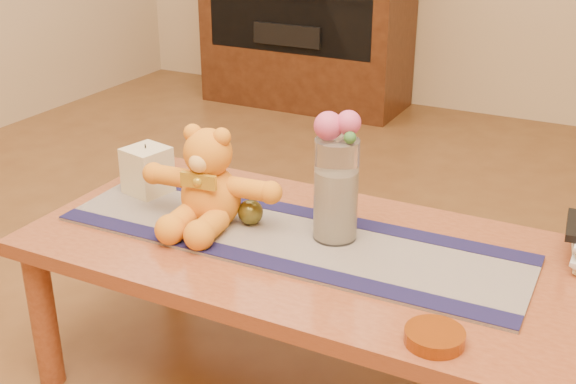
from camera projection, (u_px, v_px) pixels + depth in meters
The scene contains 24 objects.
coffee_table_top at pixel (306, 250), 1.84m from camera, with size 1.40×0.70×0.04m, color brown.
table_leg_fl at pixel (44, 318), 1.96m from camera, with size 0.07×0.07×0.41m, color brown.
table_leg_bl at pixel (171, 232), 2.43m from camera, with size 0.07×0.07×0.41m, color brown.
table_leg_br at pixel (575, 333), 1.90m from camera, with size 0.07×0.07×0.41m, color brown.
persian_runner at pixel (289, 237), 1.85m from camera, with size 1.20×0.35×0.01m, color #211946.
runner_border_near at pixel (262, 260), 1.73m from camera, with size 1.20×0.06×0.00m, color #151238.
runner_border_far at pixel (313, 214), 1.97m from camera, with size 1.20×0.06×0.00m, color #151238.
teddy_bear at pixel (210, 177), 1.88m from camera, with size 0.37×0.30×0.25m, color orange, non-canonical shape.
pillar_candle at pixel (147, 170), 2.08m from camera, with size 0.11×0.11×0.13m, color beige.
candle_wick at pixel (145, 146), 2.05m from camera, with size 0.00×0.00×0.01m, color black.
glass_vase at pixel (336, 190), 1.79m from camera, with size 0.11×0.11×0.26m, color silver.
potpourri_fill at pixel (336, 204), 1.81m from camera, with size 0.09×0.09×0.18m, color beige.
rose_left at pixel (328, 126), 1.73m from camera, with size 0.07×0.07×0.07m, color #C5456F.
rose_right at pixel (349, 123), 1.71m from camera, with size 0.06×0.06×0.06m, color #C5456F.
blue_flower_back at pixel (347, 125), 1.75m from camera, with size 0.04×0.04×0.04m, color #555DB9.
blue_flower_side at pixel (330, 128), 1.76m from camera, with size 0.04×0.04×0.04m, color #555DB9.
leaf_sprig at pixel (350, 138), 1.70m from camera, with size 0.03×0.03×0.03m, color #33662D.
bronze_ball at pixel (250, 212), 1.90m from camera, with size 0.07×0.07×0.07m, color #54501C.
book_bottom at pixel (572, 252), 1.77m from camera, with size 0.17×0.22×0.02m, color beige.
book_lower at pixel (575, 246), 1.75m from camera, with size 0.16×0.22×0.02m, color beige.
book_upper at pixel (572, 237), 1.76m from camera, with size 0.17×0.22×0.02m, color beige.
amber_dish at pixel (435, 337), 1.43m from camera, with size 0.12×0.12×0.03m, color #BF5914.
media_cabinet at pixel (307, 12), 4.31m from camera, with size 1.20×0.50×1.10m, color black.
stereo_lower at pixel (297, 31), 4.24m from camera, with size 0.42×0.28×0.12m, color black.
Camera 1 is at (0.70, -1.47, 1.30)m, focal length 45.53 mm.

